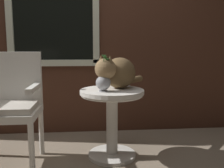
% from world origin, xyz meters
% --- Properties ---
extents(ground_plane, '(6.00, 6.00, 0.00)m').
position_xyz_m(ground_plane, '(0.00, 0.00, 0.00)').
color(ground_plane, gray).
extents(back_wall, '(4.00, 0.07, 2.60)m').
position_xyz_m(back_wall, '(-0.01, 0.83, 1.30)').
color(back_wall, '#47281C').
rests_on(back_wall, ground_plane).
extents(wicker_side_table, '(0.56, 0.56, 0.61)m').
position_xyz_m(wicker_side_table, '(0.27, 0.11, 0.42)').
color(wicker_side_table, silver).
rests_on(wicker_side_table, ground_plane).
extents(wicker_chair, '(0.48, 0.45, 0.94)m').
position_xyz_m(wicker_chair, '(-0.59, 0.08, 0.53)').
color(wicker_chair, silver).
rests_on(wicker_chair, ground_plane).
extents(cat, '(0.48, 0.49, 0.30)m').
position_xyz_m(cat, '(0.32, 0.16, 0.76)').
color(cat, brown).
rests_on(cat, wicker_side_table).
extents(pewter_vase_with_ivy, '(0.12, 0.13, 0.31)m').
position_xyz_m(pewter_vase_with_ivy, '(0.19, 0.02, 0.71)').
color(pewter_vase_with_ivy, '#99999E').
rests_on(pewter_vase_with_ivy, wicker_side_table).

